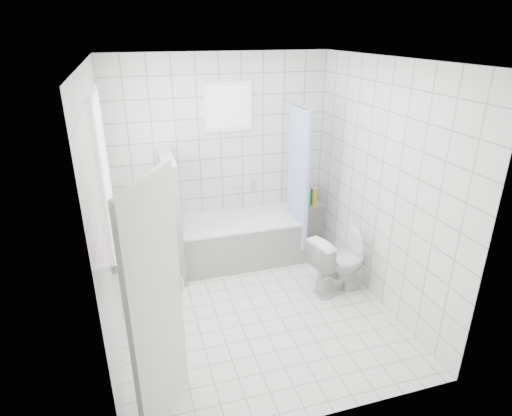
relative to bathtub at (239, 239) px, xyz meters
name	(u,v)px	position (x,y,z in m)	size (l,w,h in m)	color
ground	(255,309)	(-0.13, -1.12, -0.29)	(3.00, 3.00, 0.00)	white
ceiling	(255,59)	(-0.13, -1.12, 2.31)	(3.00, 3.00, 0.00)	white
wall_back	(221,158)	(-0.13, 0.38, 1.01)	(2.80, 0.02, 2.60)	white
wall_front	(319,278)	(-0.13, -2.62, 1.01)	(2.80, 0.02, 2.60)	white
wall_left	(105,216)	(-1.53, -1.12, 1.01)	(0.02, 3.00, 2.60)	white
wall_right	(380,185)	(1.27, -1.12, 1.01)	(0.02, 3.00, 2.60)	white
window_left	(106,174)	(-1.48, -0.82, 1.31)	(0.01, 0.90, 1.40)	white
window_back	(229,107)	(-0.03, 0.33, 1.66)	(0.50, 0.01, 0.50)	white
window_sill	(121,243)	(-1.44, -0.82, 0.57)	(0.18, 1.02, 0.08)	white
door	(158,311)	(-1.19, -2.25, 0.71)	(0.04, 0.80, 2.00)	silver
bathtub	(239,239)	(0.00, 0.00, 0.00)	(1.58, 0.77, 0.58)	white
partition_wall	(172,216)	(-0.85, -0.05, 0.46)	(0.15, 0.85, 1.50)	white
tiled_ledge	(309,222)	(1.10, 0.25, -0.02)	(0.40, 0.24, 0.55)	white
toilet	(339,264)	(0.90, -1.04, 0.06)	(0.39, 0.68, 0.70)	white
curtain_rod	(297,105)	(0.73, -0.02, 1.71)	(0.02, 0.02, 0.80)	silver
shower_curtain	(298,179)	(0.73, -0.16, 0.81)	(0.14, 0.48, 1.78)	#4F7CE8
tub_faucet	(240,190)	(0.10, 0.33, 0.56)	(0.18, 0.06, 0.06)	silver
sill_bottles	(120,231)	(-1.43, -0.87, 0.73)	(0.17, 0.80, 0.28)	#E95AAC
ledge_bottles	(310,198)	(1.08, 0.22, 0.38)	(0.16, 0.19, 0.26)	#1CAC58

